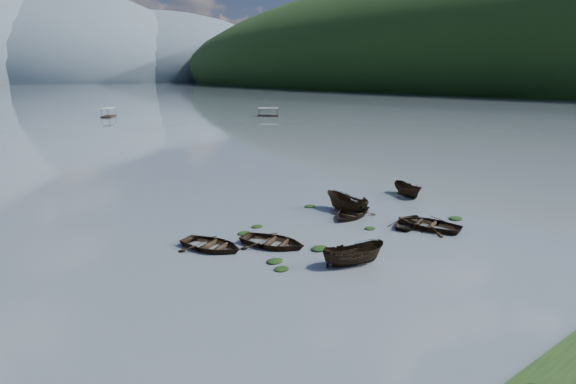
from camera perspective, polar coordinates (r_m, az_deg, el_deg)
ground_plane at (r=30.85m, az=13.46°, el=-8.16°), size 2400.00×2400.00×0.00m
right_hill_far at (r=537.79m, az=28.03°, el=11.72°), size 520.00×1200.00×190.00m
haze_mtn_c at (r=932.33m, az=-26.98°, el=12.38°), size 520.00×520.00×260.00m
haze_mtn_d at (r=979.79m, az=-16.33°, el=13.38°), size 520.00×520.00×220.00m
rowboat_0 at (r=32.08m, az=-1.94°, el=-6.84°), size 5.35×5.93×1.01m
rowboat_2 at (r=29.38m, az=8.23°, el=-9.08°), size 4.49×2.85×1.62m
rowboat_3 at (r=37.43m, az=17.33°, el=-4.34°), size 4.96×5.90×1.04m
rowboat_4 at (r=37.70m, az=15.20°, el=-4.04°), size 4.82×4.17×0.84m
rowboat_5 at (r=46.59m, az=14.93°, el=-0.46°), size 2.65×4.30×1.56m
rowboat_6 at (r=31.99m, az=-9.68°, el=-7.11°), size 5.08×5.72×0.98m
rowboat_7 at (r=38.87m, az=8.01°, el=-3.09°), size 5.53×4.73×0.97m
rowboat_8 at (r=40.19m, az=7.43°, el=-2.47°), size 2.09×4.76×1.79m
weed_clump_0 at (r=28.35m, az=-0.86°, el=-9.83°), size 0.99×0.81×0.22m
weed_clump_1 at (r=29.43m, az=-1.68°, el=-8.88°), size 1.14×0.91×0.25m
weed_clump_2 at (r=31.47m, az=4.04°, el=-7.30°), size 1.27×1.02×0.28m
weed_clump_3 at (r=36.03m, az=10.36°, el=-4.63°), size 0.91×0.77×0.20m
weed_clump_4 at (r=40.32m, az=20.49°, el=-3.25°), size 1.25×0.99×0.26m
weed_clump_5 at (r=34.52m, az=-5.57°, el=-5.32°), size 1.06×0.85×0.22m
weed_clump_6 at (r=35.95m, az=-3.96°, el=-4.46°), size 0.95×0.79×0.20m
weed_clump_7 at (r=41.31m, az=2.77°, el=-1.89°), size 1.07×0.86×0.23m
pontoon_centre at (r=140.94m, az=-21.80°, el=8.83°), size 5.63×6.87×2.46m
pontoon_right at (r=133.70m, az=-2.51°, el=9.59°), size 6.27×5.85×2.33m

